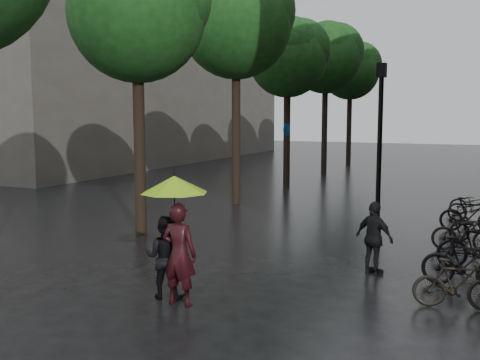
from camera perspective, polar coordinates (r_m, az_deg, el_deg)
The scene contains 10 objects.
ground at distance 8.70m, azimuth -14.12°, elevation -16.67°, with size 120.00×120.00×0.00m, color black.
bg_building at distance 43.75m, azimuth -13.93°, elevation 11.29°, with size 16.00×30.00×14.00m, color #47423D.
street_trees at distance 24.05m, azimuth 2.42°, elevation 13.73°, with size 4.33×34.03×8.91m.
person_burgundy at distance 10.18m, azimuth -6.19°, elevation -7.49°, with size 0.68×0.44×1.86m, color black.
person_black at distance 10.62m, azimuth -7.64°, elevation -7.75°, with size 0.76×0.59×1.56m, color black.
lime_umbrella at distance 10.08m, azimuth -6.70°, elevation -0.45°, with size 1.23×1.23×1.80m.
pedestrian_walking at distance 12.37m, azimuth 13.49°, elevation -5.75°, with size 0.92×0.38×1.57m, color black.
parked_bicycles at distance 15.85m, azimuth 22.57°, elevation -4.49°, with size 2.09×10.50×1.05m.
lamp_post at distance 16.20m, azimuth 14.03°, elevation 4.78°, with size 0.25×0.25×4.81m.
cycle_sign at distance 24.91m, azimuth 4.62°, elevation 3.44°, with size 0.16×0.54×3.00m.
Camera 1 is at (5.08, -6.17, 3.44)m, focal length 42.00 mm.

